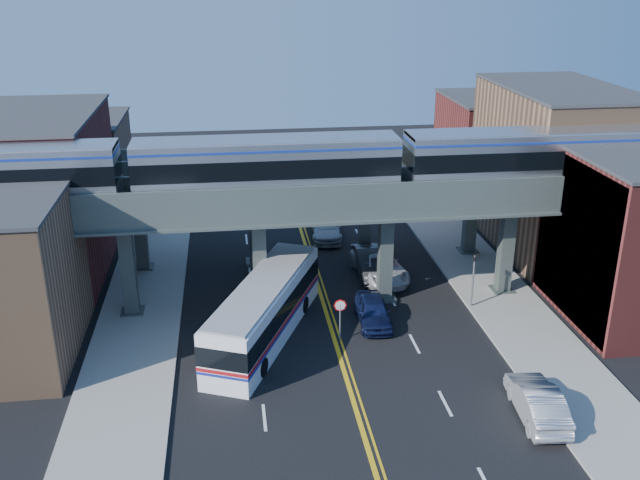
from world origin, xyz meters
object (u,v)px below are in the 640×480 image
at_px(transit_bus, 265,311).
at_px(car_lane_d, 326,227).
at_px(traffic_signal, 473,275).
at_px(car_lane_b, 370,263).
at_px(car_lane_a, 373,311).
at_px(car_lane_c, 380,266).
at_px(stop_sign, 340,313).
at_px(car_parked_curb, 537,402).
at_px(transit_train, 267,165).

relative_size(transit_bus, car_lane_d, 2.30).
relative_size(traffic_signal, car_lane_b, 0.74).
distance_m(car_lane_a, car_lane_c, 6.77).
relative_size(stop_sign, car_lane_d, 0.47).
bearing_deg(transit_bus, car_lane_d, 2.81).
xyz_separation_m(car_lane_a, car_parked_curb, (5.86, -10.50, 0.06)).
distance_m(stop_sign, car_lane_b, 9.71).
height_order(car_lane_b, car_lane_d, car_lane_b).
bearing_deg(car_parked_curb, car_lane_d, -70.00).
bearing_deg(transit_train, traffic_signal, -9.04).
bearing_deg(traffic_signal, car_lane_b, 131.63).
bearing_deg(car_lane_a, transit_bus, -169.89).
bearing_deg(car_parked_curb, car_lane_b, -70.10).
bearing_deg(stop_sign, car_lane_d, 84.77).
relative_size(car_lane_b, car_lane_d, 0.98).
bearing_deg(car_lane_c, transit_bus, -144.78).
distance_m(car_lane_a, car_lane_b, 7.23).
distance_m(transit_train, stop_sign, 9.78).
xyz_separation_m(traffic_signal, car_parked_curb, (-0.70, -11.64, -1.45)).
relative_size(car_lane_c, car_lane_d, 1.10).
height_order(transit_bus, car_lane_a, transit_bus).
relative_size(transit_bus, car_parked_curb, 2.49).
distance_m(transit_train, traffic_signal, 14.54).
bearing_deg(car_lane_a, car_lane_b, 82.63).
xyz_separation_m(car_lane_b, car_parked_curb, (4.61, -17.62, -0.05)).
distance_m(transit_train, car_lane_c, 11.99).
xyz_separation_m(transit_train, car_lane_d, (5.20, 11.67, -8.50)).
distance_m(transit_bus, car_lane_c, 11.21).
height_order(car_lane_a, car_lane_c, car_lane_c).
distance_m(transit_bus, car_parked_curb, 15.77).
height_order(transit_train, car_lane_c, transit_train).
bearing_deg(car_parked_curb, transit_bus, -32.46).
bearing_deg(car_lane_d, transit_bus, -105.13).
height_order(car_lane_c, car_parked_curb, car_lane_c).
bearing_deg(transit_bus, transit_train, 14.73).
distance_m(stop_sign, transit_bus, 4.38).
relative_size(car_lane_c, car_parked_curb, 1.19).
distance_m(traffic_signal, car_lane_d, 15.60).
relative_size(car_lane_d, car_parked_curb, 1.08).
height_order(car_lane_b, car_lane_c, car_lane_b).
height_order(transit_train, car_parked_curb, transit_train).
bearing_deg(stop_sign, transit_bus, 166.91).
bearing_deg(car_parked_curb, traffic_signal, -88.22).
xyz_separation_m(car_lane_b, car_lane_d, (-2.06, 7.69, -0.09)).
height_order(car_lane_a, car_lane_d, car_lane_d).
xyz_separation_m(traffic_signal, car_lane_b, (-5.31, 5.98, -1.39)).
xyz_separation_m(transit_bus, car_lane_d, (5.79, 15.68, -0.88)).
bearing_deg(car_lane_b, car_lane_c, -48.24).
distance_m(traffic_signal, car_lane_a, 6.83).
bearing_deg(car_lane_d, car_lane_a, -81.73).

